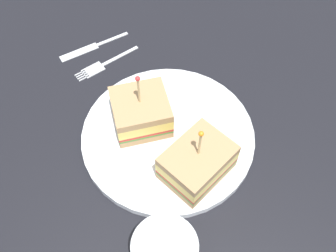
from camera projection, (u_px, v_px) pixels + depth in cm
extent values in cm
cube|color=black|center=(168.00, 141.00, 59.97)|extent=(90.92, 90.92, 2.00)
cylinder|color=white|center=(168.00, 136.00, 58.64)|extent=(25.90, 25.90, 1.22)
cube|color=tan|center=(142.00, 120.00, 58.74)|extent=(10.23, 10.45, 1.24)
cube|color=#478438|center=(141.00, 117.00, 58.06)|extent=(10.23, 10.45, 0.40)
cube|color=red|center=(141.00, 115.00, 57.69)|extent=(10.23, 10.45, 0.50)
cube|color=#F4D666|center=(141.00, 110.00, 56.71)|extent=(10.23, 10.45, 1.86)
cube|color=tan|center=(140.00, 104.00, 55.42)|extent=(10.23, 10.45, 1.24)
cylinder|color=tan|center=(139.00, 92.00, 53.13)|extent=(0.30, 0.30, 5.51)
sphere|color=red|center=(138.00, 79.00, 50.85)|extent=(0.70, 0.70, 0.70)
cube|color=tan|center=(196.00, 169.00, 54.11)|extent=(11.48, 10.84, 1.23)
cube|color=#478438|center=(197.00, 166.00, 53.43)|extent=(11.48, 10.84, 0.40)
cube|color=red|center=(197.00, 165.00, 53.06)|extent=(11.48, 10.84, 0.50)
cube|color=#F4D666|center=(198.00, 161.00, 52.16)|extent=(11.48, 10.84, 1.68)
cube|color=tan|center=(198.00, 156.00, 50.95)|extent=(11.48, 10.84, 1.23)
cylinder|color=tan|center=(200.00, 145.00, 48.76)|extent=(0.30, 0.30, 5.28)
sphere|color=orange|center=(201.00, 134.00, 46.56)|extent=(0.70, 0.70, 0.70)
cube|color=silver|center=(120.00, 56.00, 68.48)|extent=(5.77, 5.48, 0.35)
cube|color=silver|center=(93.00, 70.00, 66.65)|extent=(4.13, 4.07, 0.35)
cube|color=silver|center=(80.00, 73.00, 66.26)|extent=(1.58, 1.50, 0.35)
cube|color=silver|center=(81.00, 74.00, 66.03)|extent=(1.58, 1.50, 0.35)
cube|color=silver|center=(83.00, 76.00, 65.81)|extent=(1.58, 1.50, 0.35)
cube|color=silver|center=(84.00, 78.00, 65.59)|extent=(1.58, 1.50, 0.35)
cube|color=silver|center=(108.00, 40.00, 70.61)|extent=(5.54, 6.35, 0.35)
cube|color=silver|center=(79.00, 52.00, 68.99)|extent=(5.68, 6.30, 0.24)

